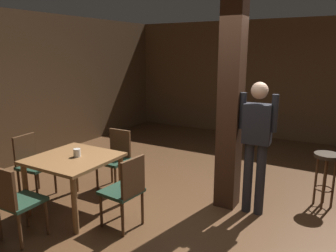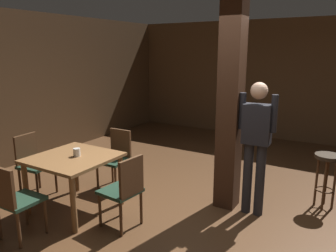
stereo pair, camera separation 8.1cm
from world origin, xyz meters
name	(u,v)px [view 1 (the left image)]	position (x,y,z in m)	size (l,w,h in m)	color
ground_plane	(211,220)	(0.00, 0.00, 0.00)	(10.80, 10.80, 0.00)	#4C301C
wall_back	(288,81)	(0.00, 4.50, 1.40)	(8.00, 0.10, 2.80)	brown
wall_left	(3,90)	(-4.00, 0.00, 1.40)	(0.10, 9.00, 2.80)	brown
pillar	(231,105)	(0.02, 0.51, 1.40)	(0.28, 0.28, 2.80)	#382114
dining_table	(74,165)	(-1.67, -0.65, 0.63)	(1.00, 1.00, 0.74)	brown
chair_north	(116,156)	(-1.68, 0.22, 0.51)	(0.43, 0.43, 0.89)	#1E3828
chair_south	(15,199)	(-1.68, -1.52, 0.51)	(0.43, 0.43, 0.89)	#1E3828
chair_east	(126,189)	(-0.80, -0.68, 0.51)	(0.46, 0.46, 0.89)	#1E3828
chair_west	(32,162)	(-2.56, -0.62, 0.51)	(0.45, 0.45, 0.89)	#1E3828
napkin_cup	(77,153)	(-1.64, -0.61, 0.80)	(0.09, 0.09, 0.10)	beige
standing_person	(257,139)	(0.39, 0.47, 1.00)	(0.47, 0.22, 1.72)	black
bar_stool_near	(326,167)	(1.18, 1.13, 0.56)	(0.34, 0.34, 0.75)	#2D2319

